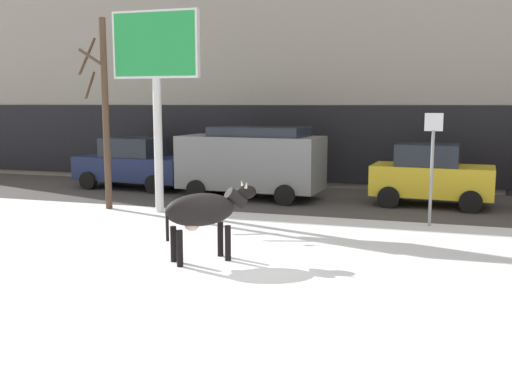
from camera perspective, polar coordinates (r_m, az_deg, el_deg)
name	(u,v)px	position (r m, az deg, el deg)	size (l,w,h in m)	color
ground_plane	(245,269)	(10.92, -1.10, -7.52)	(120.00, 120.00, 0.00)	white
road_strip	(327,200)	(18.68, 6.98, -0.79)	(60.00, 5.60, 0.01)	#423F3F
building_facade	(357,16)	(24.39, 9.91, 16.61)	(44.00, 6.10, 13.00)	gray
cow_black	(204,211)	(11.28, -5.15, -1.85)	(1.67, 1.60, 1.54)	black
billboard	(156,57)	(16.57, -9.81, 12.92)	(2.52, 0.27, 5.56)	silver
car_navy_sedan	(134,163)	(21.55, -11.90, 2.76)	(4.31, 2.19, 1.84)	#19234C
car_grey_van	(251,160)	(18.81, -0.45, 3.14)	(4.71, 2.35, 2.32)	slate
car_yellow_hatchback	(431,175)	(18.19, 16.79, 1.59)	(3.60, 2.11, 1.86)	gold
pedestrian_near_billboard	(161,159)	(23.61, -9.35, 3.26)	(0.36, 0.24, 1.73)	#282833
pedestrian_by_cars	(511,169)	(21.19, 23.78, 2.04)	(0.36, 0.24, 1.73)	#282833
bare_tree_left_lot	(104,109)	(17.35, -14.71, 7.84)	(0.98, 1.06, 5.44)	#4C3828
street_sign	(432,160)	(15.05, 16.90, 3.04)	(0.44, 0.08, 2.82)	gray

